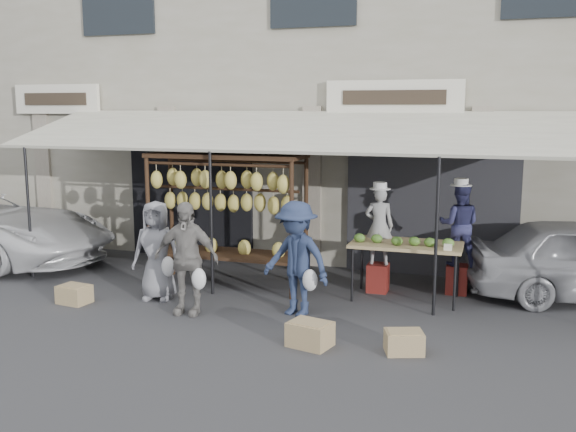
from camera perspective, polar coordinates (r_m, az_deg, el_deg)
name	(u,v)px	position (r m, az deg, el deg)	size (l,w,h in m)	color
ground_plane	(244,322)	(9.13, -3.96, -9.42)	(90.00, 90.00, 0.00)	#2D2D30
shophouse	(349,77)	(14.87, 5.44, 12.16)	(24.00, 6.15, 7.30)	#A29D8E
awning	(293,132)	(10.78, 0.47, 7.48)	(10.00, 2.35, 2.92)	beige
banana_rack	(225,194)	(10.58, -5.59, 1.98)	(2.60, 0.90, 2.24)	black
produce_table	(406,245)	(10.09, 10.43, -2.58)	(1.70, 0.90, 1.04)	tan
vendor_left	(379,226)	(10.42, 8.10, -0.87)	(0.46, 0.30, 1.26)	#989898
vendor_right	(459,225)	(10.57, 14.98, -0.74)	(0.64, 0.50, 1.33)	navy
customer_left	(157,250)	(10.19, -11.60, -3.02)	(0.76, 0.49, 1.56)	slate
customer_mid	(186,258)	(9.39, -9.05, -3.71)	(0.97, 0.40, 1.65)	gray
customer_right	(296,259)	(9.21, 0.74, -3.83)	(1.08, 0.62, 1.67)	navy
stool_left	(378,278)	(10.61, 7.99, -5.45)	(0.33, 0.33, 0.46)	maroon
stool_right	(457,279)	(10.76, 14.78, -5.45)	(0.33, 0.33, 0.47)	maroon
crate_near_a	(310,334)	(8.21, 1.97, -10.45)	(0.52, 0.39, 0.31)	tan
crate_near_b	(404,342)	(8.13, 10.27, -10.98)	(0.45, 0.34, 0.27)	tan
crate_far	(74,294)	(10.46, -18.46, -6.62)	(0.46, 0.35, 0.28)	tan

